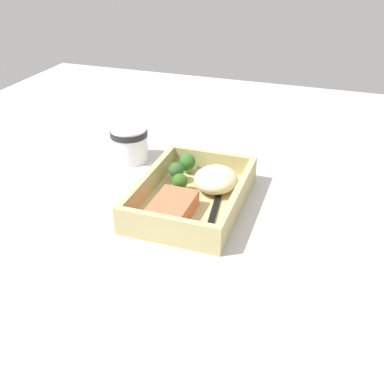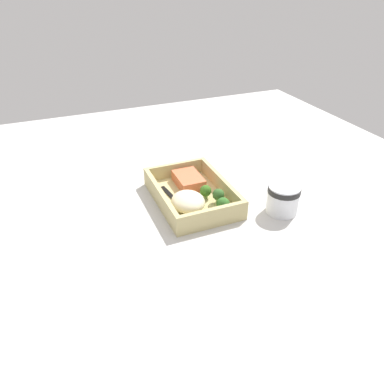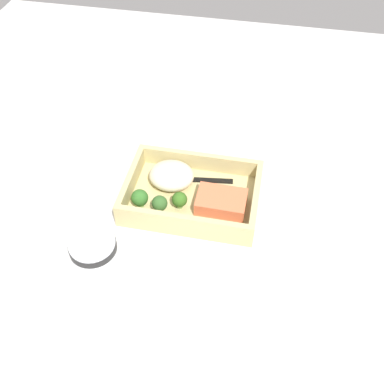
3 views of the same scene
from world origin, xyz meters
TOP-DOWN VIEW (x-y plane):
  - ground_plane at (0.00, 0.00)cm, footprint 160.00×160.00cm
  - takeout_tray at (0.00, 0.00)cm, footprint 26.56×18.54cm
  - tray_rim at (0.00, 0.00)cm, footprint 26.56×18.54cm
  - salmon_fillet at (-6.16, 1.50)cm, footprint 9.75×6.80cm
  - mashed_potatoes at (4.92, -3.11)cm, footprint 9.28×8.33cm
  - broccoli_floret_1 at (5.35, 5.09)cm, footprint 3.08×3.08cm
  - broccoli_floret_2 at (9.56, 4.33)cm, footprint 3.38×3.38cm
  - broccoli_floret_3 at (1.86, 3.08)cm, footprint 3.05×3.05cm
  - fork at (1.36, -4.61)cm, footprint 15.88×3.73cm
  - paper_cup at (13.38, 19.12)cm, footprint 8.15×8.15cm
  - receipt_slip at (-1.43, 19.60)cm, footprint 14.13×15.81cm

SIDE VIEW (x-z plane):
  - ground_plane at x=0.00cm, z-range -2.00..0.00cm
  - receipt_slip at x=-1.43cm, z-range 0.00..0.24cm
  - takeout_tray at x=0.00cm, z-range 0.00..1.20cm
  - fork at x=1.36cm, z-range 1.20..1.64cm
  - salmon_fillet at x=-6.16cm, z-range 1.20..4.20cm
  - tray_rim at x=0.00cm, z-range 1.20..5.23cm
  - broccoli_floret_3 at x=1.86cm, z-range 1.45..5.18cm
  - mashed_potatoes at x=4.92cm, z-range 1.20..5.55cm
  - broccoli_floret_2 at x=9.56cm, z-range 1.45..5.54cm
  - broccoli_floret_1 at x=5.35cm, z-range 1.58..5.67cm
  - paper_cup at x=13.38cm, z-range 0.43..7.93cm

